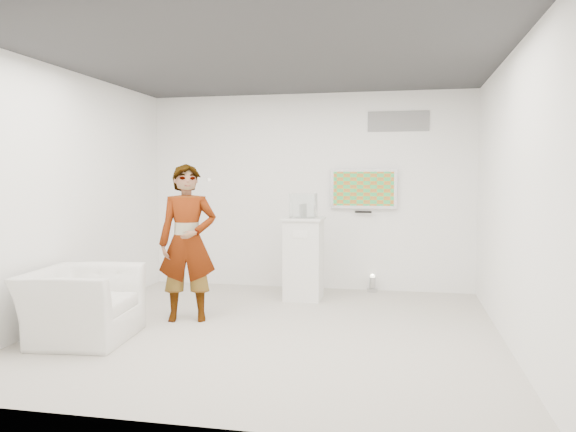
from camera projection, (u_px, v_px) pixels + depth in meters
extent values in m
cube|color=#B4ADA5|center=(272.00, 329.00, 6.33)|extent=(5.00, 5.00, 0.01)
cube|color=#303033|center=(271.00, 60.00, 6.12)|extent=(5.00, 5.00, 0.01)
cube|color=white|center=(309.00, 192.00, 8.67)|extent=(5.00, 0.01, 3.00)
cube|color=white|center=(186.00, 210.00, 3.78)|extent=(5.00, 0.01, 3.00)
cube|color=white|center=(69.00, 196.00, 6.73)|extent=(0.01, 5.00, 3.00)
cube|color=white|center=(509.00, 199.00, 5.72)|extent=(0.01, 5.00, 3.00)
cube|color=silver|center=(364.00, 189.00, 8.45)|extent=(1.00, 0.08, 0.60)
cube|color=gray|center=(398.00, 121.00, 8.31)|extent=(0.90, 0.02, 0.30)
imported|color=silver|center=(188.00, 243.00, 6.71)|extent=(0.78, 0.62, 1.88)
imported|color=silver|center=(82.00, 304.00, 5.95)|extent=(1.12, 1.25, 0.75)
cube|color=white|center=(304.00, 258.00, 7.90)|extent=(0.56, 0.56, 1.16)
cylinder|color=silver|center=(372.00, 283.00, 8.43)|extent=(0.17, 0.17, 0.25)
cube|color=white|center=(304.00, 205.00, 7.85)|extent=(0.34, 0.34, 0.34)
cube|color=white|center=(304.00, 211.00, 7.85)|extent=(0.09, 0.15, 0.20)
cube|color=white|center=(209.00, 180.00, 6.83)|extent=(0.09, 0.15, 0.04)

